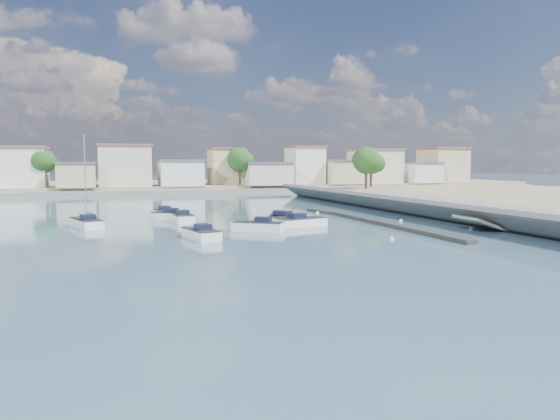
% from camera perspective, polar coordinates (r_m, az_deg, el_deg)
% --- Properties ---
extents(ground, '(400.00, 400.00, 0.00)m').
position_cam_1_polar(ground, '(79.54, -3.99, 0.55)').
color(ground, '#325265').
rests_on(ground, ground).
extents(seawall_walkway, '(5.00, 90.00, 1.80)m').
position_cam_1_polar(seawall_walkway, '(62.78, 18.96, -0.07)').
color(seawall_walkway, slate).
rests_on(seawall_walkway, ground).
extents(breakwater, '(2.00, 31.02, 0.35)m').
position_cam_1_polar(breakwater, '(56.38, 9.67, -1.16)').
color(breakwater, black).
rests_on(breakwater, ground).
extents(far_shore_land, '(160.00, 40.00, 1.40)m').
position_cam_1_polar(far_shore_land, '(130.48, -9.53, 2.54)').
color(far_shore_land, gray).
rests_on(far_shore_land, ground).
extents(far_shore_quay, '(160.00, 2.50, 0.80)m').
position_cam_1_polar(far_shore_quay, '(109.79, -7.91, 1.95)').
color(far_shore_quay, slate).
rests_on(far_shore_quay, ground).
extents(far_town, '(113.01, 12.80, 8.35)m').
position_cam_1_polar(far_town, '(117.73, -3.29, 4.40)').
color(far_town, beige).
rests_on(far_town, far_shore_land).
extents(shore_trees, '(74.56, 38.32, 7.92)m').
position_cam_1_polar(shore_trees, '(108.61, -3.32, 5.03)').
color(shore_trees, '#38281E').
rests_on(shore_trees, ground).
extents(motorboat_a, '(2.64, 5.08, 1.48)m').
position_cam_1_polar(motorboat_a, '(44.44, -8.36, -2.52)').
color(motorboat_a, white).
rests_on(motorboat_a, ground).
extents(motorboat_b, '(3.11, 4.63, 1.48)m').
position_cam_1_polar(motorboat_b, '(56.13, -0.17, -0.91)').
color(motorboat_b, white).
rests_on(motorboat_b, ground).
extents(motorboat_c, '(4.71, 4.01, 1.48)m').
position_cam_1_polar(motorboat_c, '(49.23, -2.53, -1.74)').
color(motorboat_c, white).
rests_on(motorboat_c, ground).
extents(motorboat_d, '(4.60, 4.23, 1.48)m').
position_cam_1_polar(motorboat_d, '(54.18, 0.06, -1.12)').
color(motorboat_d, white).
rests_on(motorboat_d, ground).
extents(motorboat_e, '(2.14, 5.09, 1.48)m').
position_cam_1_polar(motorboat_e, '(57.51, -10.24, -0.84)').
color(motorboat_e, white).
rests_on(motorboat_e, ground).
extents(motorboat_f, '(3.98, 3.25, 1.48)m').
position_cam_1_polar(motorboat_f, '(59.81, -11.66, -0.65)').
color(motorboat_f, white).
rests_on(motorboat_f, ground).
extents(motorboat_g, '(2.61, 5.21, 1.48)m').
position_cam_1_polar(motorboat_g, '(62.01, -11.76, -0.45)').
color(motorboat_g, white).
rests_on(motorboat_g, ground).
extents(motorboat_h, '(5.72, 3.29, 1.48)m').
position_cam_1_polar(motorboat_h, '(52.87, 2.46, -1.28)').
color(motorboat_h, white).
rests_on(motorboat_h, ground).
extents(sailboat, '(3.37, 6.02, 9.00)m').
position_cam_1_polar(sailboat, '(55.08, -19.64, -1.27)').
color(sailboat, white).
rests_on(sailboat, ground).
extents(mooring_buoys, '(14.47, 28.32, 0.38)m').
position_cam_1_polar(mooring_buoys, '(57.87, 7.50, -1.10)').
color(mooring_buoys, white).
rests_on(mooring_buoys, ground).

